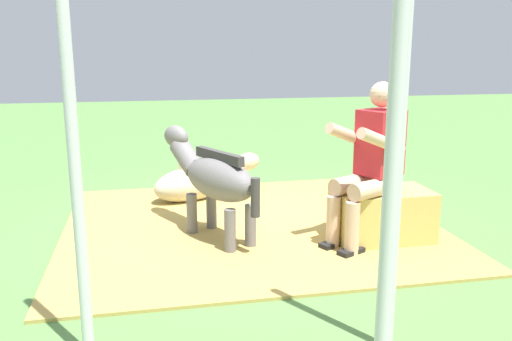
# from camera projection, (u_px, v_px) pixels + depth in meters

# --- Properties ---
(ground_plane) EXTENTS (24.00, 24.00, 0.00)m
(ground_plane) POSITION_uv_depth(u_px,v_px,m) (250.00, 230.00, 4.73)
(ground_plane) COLOR #568442
(hay_patch) EXTENTS (3.26, 2.91, 0.02)m
(hay_patch) POSITION_uv_depth(u_px,v_px,m) (251.00, 225.00, 4.82)
(hay_patch) COLOR tan
(hay_patch) RESTS_ON ground
(hay_bale) EXTENTS (0.78, 0.47, 0.44)m
(hay_bale) POSITION_uv_depth(u_px,v_px,m) (382.00, 216.00, 4.41)
(hay_bale) COLOR tan
(hay_bale) RESTS_ON ground
(person_seated) EXTENTS (0.72, 0.59, 1.32)m
(person_seated) POSITION_uv_depth(u_px,v_px,m) (370.00, 159.00, 4.22)
(person_seated) COLOR #D8AD8C
(person_seated) RESTS_ON ground
(pony_standing) EXTENTS (0.78, 1.24, 0.89)m
(pony_standing) POSITION_uv_depth(u_px,v_px,m) (213.00, 177.00, 4.40)
(pony_standing) COLOR slate
(pony_standing) RESTS_ON ground
(pony_lying) EXTENTS (1.31, 0.86, 0.42)m
(pony_lying) POSITION_uv_depth(u_px,v_px,m) (200.00, 181.00, 5.66)
(pony_lying) COLOR beige
(pony_lying) RESTS_ON ground
(tent_pole_left) EXTENTS (0.06, 0.06, 2.29)m
(tent_pole_left) POSITION_uv_depth(u_px,v_px,m) (399.00, 137.00, 2.63)
(tent_pole_left) COLOR silver
(tent_pole_left) RESTS_ON ground
(tent_pole_right) EXTENTS (0.06, 0.06, 2.29)m
(tent_pole_right) POSITION_uv_depth(u_px,v_px,m) (73.00, 140.00, 2.53)
(tent_pole_right) COLOR silver
(tent_pole_right) RESTS_ON ground
(tent_pole_mid) EXTENTS (0.06, 0.06, 2.29)m
(tent_pole_mid) POSITION_uv_depth(u_px,v_px,m) (392.00, 170.00, 1.92)
(tent_pole_mid) COLOR silver
(tent_pole_mid) RESTS_ON ground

